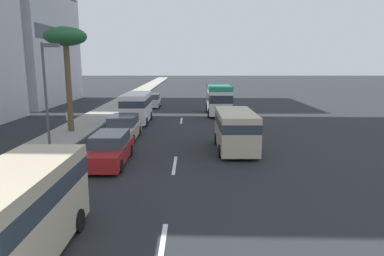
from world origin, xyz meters
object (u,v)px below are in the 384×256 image
Objects in this scene: van_third at (18,209)px; van_sixth at (137,106)px; minibus_second at (219,98)px; car_fourth at (153,101)px; street_lamp at (47,86)px; pedestrian_mid_block at (69,119)px; palm_tree at (66,41)px; car_lead at (110,149)px; car_seventh at (123,128)px; van_fifth at (236,128)px.

van_sixth is at bearing -179.62° from van_third.
van_third is at bearing 164.37° from minibus_second.
street_lamp is (-22.04, 3.13, 3.22)m from car_fourth.
van_sixth is 6.18m from pedestrian_mid_block.
palm_tree is (-9.20, 11.71, 5.09)m from minibus_second.
street_lamp is at bearing 147.38° from minibus_second.
car_fourth is (22.92, 0.24, -0.02)m from car_lead.
car_seventh is at bearing -0.56° from car_fourth.
street_lamp reaches higher than car_lead.
car_seventh is at bearing -179.62° from van_third.
street_lamp is (-1.79, 10.25, 2.61)m from van_fifth.
car_fourth is at bearing 19.37° from van_fifth.
van_third is at bearing -162.90° from street_lamp.
pedestrian_mid_block is 0.26× the size of street_lamp.
car_seventh is (3.06, 7.29, -0.58)m from van_fifth.
palm_tree is at bearing 65.60° from van_fifth.
van_fifth is at bearing 111.16° from car_lead.
van_third is 3.35× the size of pedestrian_mid_block.
van_fifth is at bearing 19.37° from car_fourth.
van_sixth is (-10.63, 0.21, 0.72)m from car_fourth.
car_fourth is 16.75m from palm_tree.
van_fifth reaches higher than car_seventh.
palm_tree reaches higher than street_lamp.
palm_tree is (-4.37, 4.24, 5.25)m from van_sixth.
car_seventh is at bearing -175.97° from car_lead.
van_third is 0.71× the size of palm_tree.
car_lead is at bearing 0.59° from car_fourth.
van_fifth is 7.92m from car_seventh.
van_fifth is at bearing 37.32° from van_sixth.
pedestrian_mid_block is 5.68m from palm_tree.
palm_tree is (-0.09, -0.20, 5.68)m from pedestrian_mid_block.
car_seventh is at bearing -57.54° from pedestrian_mid_block.
minibus_second is 13.63m from car_seventh.
street_lamp reaches higher than pedestrian_mid_block.
car_lead is at bearing 157.69° from minibus_second.
van_third is 17.69m from pedestrian_mid_block.
van_fifth is (-14.45, 0.14, -0.27)m from minibus_second.
car_seventh is 0.62× the size of palm_tree.
van_third is at bearing -165.53° from palm_tree.
car_lead is at bearing 111.16° from van_fifth.
van_third is 1.32× the size of car_fourth.
minibus_second is at bearing 122.90° from van_sixth.
car_seventh reaches higher than car_lead.
car_seventh is 6.51m from street_lamp.
van_sixth is 3.35× the size of pedestrian_mid_block.
pedestrian_mid_block is at bearing 12.06° from street_lamp.
street_lamp is (-4.85, 2.96, 3.19)m from car_seventh.
car_fourth is 0.78× the size of van_fifth.
van_fifth is (-20.25, -7.12, 0.61)m from car_fourth.
van_third is 32.00m from car_fourth.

